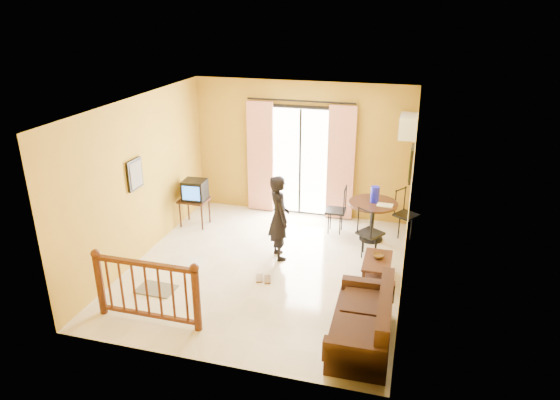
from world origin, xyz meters
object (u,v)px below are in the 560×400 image
(television, at_px, (195,190))
(coffee_table, at_px, (377,266))
(standing_person, at_px, (279,217))
(dining_table, at_px, (373,210))
(sofa, at_px, (365,325))

(television, relative_size, coffee_table, 0.58)
(standing_person, bearing_deg, dining_table, -85.24)
(standing_person, bearing_deg, television, 34.11)
(television, relative_size, dining_table, 0.51)
(dining_table, relative_size, coffee_table, 1.15)
(sofa, height_order, standing_person, standing_person)
(dining_table, bearing_deg, television, -175.23)
(sofa, distance_m, standing_person, 2.72)
(dining_table, distance_m, coffee_table, 1.52)
(standing_person, bearing_deg, coffee_table, -132.78)
(television, bearing_deg, sofa, -40.55)
(sofa, bearing_deg, standing_person, 129.47)
(dining_table, xyz_separation_m, standing_person, (-1.50, -1.14, 0.16))
(television, distance_m, sofa, 4.73)
(sofa, bearing_deg, television, 141.00)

